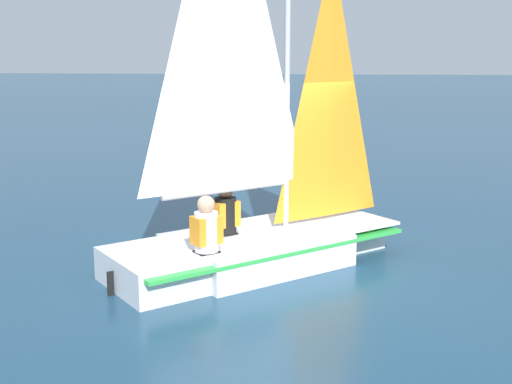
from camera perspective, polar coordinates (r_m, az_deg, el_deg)
The scene contains 4 objects.
ground_plane at distance 9.03m, azimuth 0.00°, elevation -6.45°, with size 260.00×260.00×0.00m, color navy.
sailboat_main at distance 8.82m, azimuth -0.05°, elevation -1.62°, with size 4.02×4.03×5.82m.
sailor_helm at distance 8.89m, azimuth -2.73°, elevation -2.60°, with size 0.42×0.42×1.16m.
sailor_crew at distance 8.06m, azimuth -4.42°, elevation -4.12°, with size 0.42×0.42×1.16m.
Camera 1 is at (-1.59, 8.44, 2.80)m, focal length 45.00 mm.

